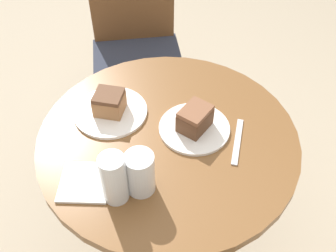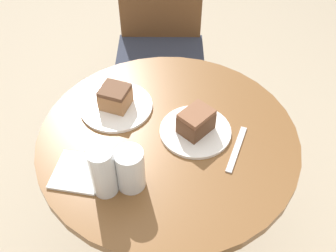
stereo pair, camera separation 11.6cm
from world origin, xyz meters
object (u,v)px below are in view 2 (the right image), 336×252
cake_slice_near (196,121)px  cake_slice_far (115,97)px  plate_near (195,131)px  plate_far (116,106)px  chair (160,50)px  glass_water (103,174)px  glass_lemonade (130,171)px

cake_slice_near → cake_slice_far: bearing=151.7°
plate_near → cake_slice_near: size_ratio=1.78×
plate_far → cake_slice_near: bearing=-28.3°
chair → cake_slice_far: 0.75m
chair → plate_far: (-0.18, -0.66, 0.26)m
chair → plate_far: size_ratio=3.58×
plate_near → cake_slice_far: size_ratio=1.91×
plate_far → cake_slice_near: (0.24, -0.13, 0.04)m
chair → plate_far: bearing=-100.4°
cake_slice_far → glass_water: 0.32m
glass_lemonade → glass_water: glass_water is taller
chair → plate_near: chair is taller
chair → cake_slice_near: chair is taller
plate_near → cake_slice_near: (-0.00, -0.00, 0.04)m
cake_slice_far → plate_near: bearing=-28.3°
cake_slice_far → glass_lemonade: 0.31m
plate_near → glass_lemonade: 0.27m
plate_far → glass_water: glass_water is taller
chair → glass_lemonade: (-0.14, -0.97, 0.31)m
plate_near → cake_slice_far: 0.28m
cake_slice_near → glass_lemonade: glass_lemonade is taller
cake_slice_near → glass_lemonade: (-0.20, -0.18, 0.01)m
glass_water → glass_lemonade: bearing=9.8°
cake_slice_near → cake_slice_far: cake_slice_near is taller
glass_lemonade → cake_slice_far: bearing=98.2°
chair → cake_slice_far: (-0.18, -0.66, 0.30)m
plate_near → plate_far: same height
cake_slice_near → glass_lemonade: bearing=-138.4°
chair → plate_near: 0.84m
plate_far → cake_slice_far: cake_slice_far is taller
glass_water → chair: bearing=78.0°
glass_lemonade → glass_water: bearing=-170.2°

